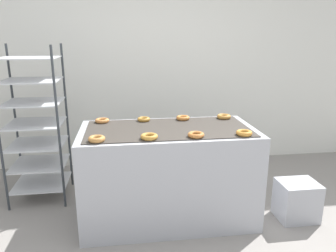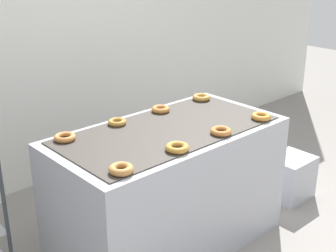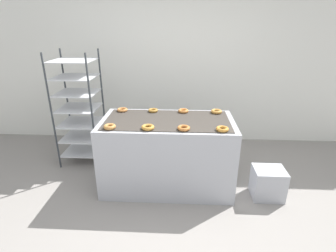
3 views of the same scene
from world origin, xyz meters
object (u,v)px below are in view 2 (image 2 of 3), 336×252
donut_far_left (65,137)px  donut_far_midleft (117,122)px  donut_far_midright (161,109)px  donut_near_midleft (177,148)px  donut_near_midright (221,131)px  donut_near_left (121,169)px  glaze_bin (290,177)px  donut_near_right (261,116)px  fryer_machine (168,188)px  donut_far_right (201,97)px

donut_far_left → donut_far_midleft: 0.40m
donut_far_midleft → donut_far_midright: 0.39m
donut_near_midleft → donut_near_midright: donut_near_midleft is taller
donut_far_left → donut_far_midleft: same height
donut_near_left → glaze_bin: bearing=3.0°
donut_near_right → donut_near_midleft: bearing=179.7°
fryer_machine → glaze_bin: 1.25m
donut_near_right → donut_far_midleft: donut_near_right is taller
donut_far_left → donut_far_midright: size_ratio=1.02×
donut_near_midleft → donut_far_midright: 0.70m
glaze_bin → donut_far_midleft: donut_far_midleft is taller
donut_far_left → donut_near_right: bearing=-26.1°
donut_far_right → donut_far_midright: bearing=179.1°
donut_near_right → donut_near_left: bearing=-179.9°
donut_near_left → donut_near_midright: (0.80, 0.01, -0.00)m
donut_far_right → glaze_bin: bearing=-39.2°
fryer_machine → donut_far_left: (-0.60, 0.29, 0.46)m
donut_near_right → donut_far_midright: same height
donut_near_right → donut_far_left: 1.34m
donut_near_left → donut_far_midright: size_ratio=1.02×
donut_near_left → donut_near_midleft: donut_near_left is taller
donut_far_left → donut_far_right: size_ratio=0.98×
donut_far_midright → fryer_machine: bearing=-123.3°
glaze_bin → donut_near_right: size_ratio=2.71×
donut_far_right → donut_near_right: bearing=-90.6°
donut_far_left → donut_far_midright: 0.79m
donut_near_right → donut_far_midright: size_ratio=1.03×
fryer_machine → donut_near_midright: (0.19, -0.29, 0.46)m
fryer_machine → donut_far_midleft: 0.58m
donut_near_left → donut_far_midleft: bearing=55.2°
donut_far_midleft → donut_near_right: bearing=-36.2°
glaze_bin → donut_near_midright: bearing=-175.1°
donut_far_midleft → glaze_bin: bearing=-19.4°
donut_near_right → donut_far_midleft: size_ratio=1.10×
donut_far_midleft → donut_near_midright: bearing=-56.1°
donut_far_midright → donut_near_midright: bearing=-89.7°
glaze_bin → donut_near_midleft: 1.57m
donut_near_right → donut_far_right: size_ratio=0.98×
donut_near_midleft → donut_far_midleft: bearing=90.5°
glaze_bin → donut_far_midright: bearing=154.1°
donut_near_midleft → donut_far_right: (0.80, 0.57, 0.00)m
donut_near_midright → donut_near_right: donut_near_right is taller
donut_near_midright → donut_far_right: size_ratio=0.99×
fryer_machine → donut_near_right: donut_near_right is taller
donut_near_midleft → donut_far_midleft: size_ratio=1.14×
donut_near_midleft → donut_near_midright: bearing=0.1°
glaze_bin → donut_far_left: 2.00m
donut_near_left → donut_far_left: 0.59m
donut_near_right → donut_far_midleft: (-0.80, 0.59, -0.00)m
donut_near_left → donut_far_right: size_ratio=0.97×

